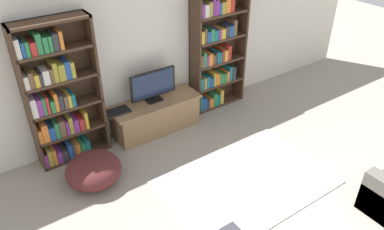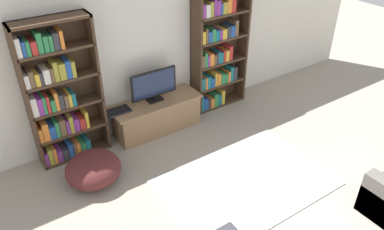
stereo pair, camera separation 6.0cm
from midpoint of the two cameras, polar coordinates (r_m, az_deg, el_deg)
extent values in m
cube|color=silver|center=(5.71, -6.13, 10.57)|extent=(8.80, 0.06, 2.60)
cube|color=#422D1E|center=(5.15, -23.53, 1.68)|extent=(0.04, 0.30, 2.01)
cube|color=#422D1E|center=(5.33, -13.86, 4.64)|extent=(0.04, 0.30, 2.01)
cube|color=#422D1E|center=(5.34, -19.05, 3.76)|extent=(0.98, 0.04, 2.01)
cube|color=#422D1E|center=(4.85, -20.68, 13.42)|extent=(0.98, 0.30, 0.04)
cube|color=#422D1E|center=(5.75, -16.92, -5.42)|extent=(0.94, 0.30, 0.04)
cube|color=#7F338C|center=(5.60, -21.20, -5.90)|extent=(0.04, 0.24, 0.21)
cube|color=#9E9333|center=(5.60, -20.66, -5.56)|extent=(0.06, 0.24, 0.24)
cube|color=orange|center=(5.61, -20.08, -5.42)|extent=(0.04, 0.24, 0.23)
cube|color=#7F338C|center=(5.63, -19.42, -5.44)|extent=(0.07, 0.24, 0.18)
cube|color=#333338|center=(5.65, -18.65, -5.25)|extent=(0.08, 0.24, 0.16)
cube|color=#234C99|center=(5.64, -17.94, -4.77)|extent=(0.06, 0.24, 0.22)
cube|color=brown|center=(5.65, -17.39, -4.57)|extent=(0.04, 0.24, 0.22)
cube|color=orange|center=(5.67, -16.89, -4.52)|extent=(0.05, 0.24, 0.20)
cube|color=#2D7F47|center=(5.69, -16.22, -4.39)|extent=(0.07, 0.24, 0.17)
cube|color=#196B75|center=(5.70, -15.55, -4.09)|extent=(0.07, 0.24, 0.19)
cube|color=#422D1E|center=(5.52, -17.57, -2.11)|extent=(0.94, 0.30, 0.04)
cube|color=orange|center=(5.38, -21.98, -2.54)|extent=(0.05, 0.24, 0.20)
cube|color=orange|center=(5.37, -21.33, -2.06)|extent=(0.08, 0.24, 0.26)
cube|color=#234C99|center=(5.40, -20.43, -2.09)|extent=(0.08, 0.24, 0.19)
cube|color=#2D7F47|center=(5.40, -19.78, -1.68)|extent=(0.05, 0.24, 0.23)
cube|color=brown|center=(5.41, -19.07, -1.40)|extent=(0.08, 0.24, 0.24)
cube|color=#7F338C|center=(5.43, -18.39, -1.34)|extent=(0.04, 0.24, 0.21)
cube|color=#9E9333|center=(5.43, -17.91, -0.99)|extent=(0.05, 0.24, 0.25)
cube|color=#7F338C|center=(5.45, -17.18, -1.02)|extent=(0.07, 0.24, 0.19)
cube|color=#B72D28|center=(5.48, -16.36, -0.87)|extent=(0.07, 0.24, 0.17)
cube|color=gold|center=(5.47, -15.76, -0.28)|extent=(0.04, 0.24, 0.25)
cube|color=#422D1E|center=(5.31, -18.28, 1.47)|extent=(0.94, 0.30, 0.04)
cube|color=silver|center=(5.16, -22.83, 1.45)|extent=(0.07, 0.24, 0.26)
cube|color=#7F338C|center=(5.18, -22.05, 1.56)|extent=(0.06, 0.24, 0.23)
cube|color=#2D7F47|center=(5.18, -21.49, 1.76)|extent=(0.04, 0.24, 0.24)
cube|color=#B72D28|center=(5.19, -21.04, 1.90)|extent=(0.04, 0.24, 0.24)
cube|color=#2D7F47|center=(5.22, -20.37, 1.74)|extent=(0.06, 0.24, 0.17)
cube|color=orange|center=(5.20, -19.90, 2.34)|extent=(0.04, 0.24, 0.26)
cube|color=#333338|center=(5.22, -19.26, 2.30)|extent=(0.06, 0.24, 0.21)
cube|color=brown|center=(5.24, -18.58, 2.37)|extent=(0.05, 0.24, 0.18)
cube|color=gold|center=(5.25, -18.07, 2.53)|extent=(0.04, 0.24, 0.18)
cube|color=#196B75|center=(5.26, -17.57, 2.67)|extent=(0.05, 0.24, 0.18)
cube|color=#422D1E|center=(5.13, -19.04, 5.33)|extent=(0.94, 0.30, 0.04)
cube|color=silver|center=(5.00, -23.78, 4.95)|extent=(0.06, 0.24, 0.17)
cube|color=brown|center=(5.00, -23.16, 5.34)|extent=(0.05, 0.24, 0.21)
cube|color=gold|center=(5.02, -22.43, 5.30)|extent=(0.06, 0.24, 0.16)
cube|color=#333338|center=(5.03, -21.90, 5.49)|extent=(0.04, 0.24, 0.17)
cube|color=silver|center=(5.03, -21.22, 5.81)|extent=(0.08, 0.24, 0.19)
cube|color=brown|center=(5.04, -20.50, 6.05)|extent=(0.04, 0.24, 0.20)
cube|color=#9E9333|center=(5.04, -20.01, 6.54)|extent=(0.05, 0.24, 0.26)
cube|color=#9E9333|center=(5.06, -19.15, 6.59)|extent=(0.08, 0.24, 0.22)
cube|color=#234C99|center=(5.07, -18.32, 6.93)|extent=(0.07, 0.24, 0.24)
cube|color=#9E9333|center=(5.09, -17.64, 7.01)|extent=(0.05, 0.24, 0.22)
cube|color=#422D1E|center=(4.97, -19.87, 9.46)|extent=(0.94, 0.30, 0.04)
cube|color=silver|center=(4.84, -24.91, 9.49)|extent=(0.06, 0.24, 0.24)
cube|color=#234C99|center=(4.85, -24.19, 9.41)|extent=(0.04, 0.24, 0.19)
cube|color=#2D7F47|center=(4.86, -23.65, 9.56)|extent=(0.05, 0.24, 0.18)
cube|color=#B72D28|center=(4.87, -22.87, 9.68)|extent=(0.07, 0.24, 0.17)
cube|color=#2D7F47|center=(4.87, -22.17, 10.38)|extent=(0.06, 0.24, 0.25)
cube|color=#2D7F47|center=(4.89, -21.32, 10.31)|extent=(0.06, 0.24, 0.20)
cube|color=#2D7F47|center=(4.90, -20.67, 10.48)|extent=(0.04, 0.24, 0.20)
cube|color=#333338|center=(4.91, -19.98, 10.78)|extent=(0.07, 0.24, 0.22)
cube|color=orange|center=(4.92, -19.25, 11.06)|extent=(0.04, 0.24, 0.23)
cube|color=#422D1E|center=(6.00, 0.96, 8.83)|extent=(0.04, 0.30, 2.01)
cube|color=#422D1E|center=(6.54, 7.88, 10.58)|extent=(0.04, 0.30, 2.01)
cube|color=#422D1E|center=(6.36, 3.82, 10.15)|extent=(0.98, 0.04, 2.01)
cube|color=#422D1E|center=(6.70, 4.20, 1.94)|extent=(0.94, 0.30, 0.04)
cube|color=#196B75|center=(6.40, 1.32, 1.96)|extent=(0.06, 0.24, 0.26)
cube|color=#234C99|center=(6.45, 1.86, 1.98)|extent=(0.08, 0.24, 0.21)
cube|color=#333338|center=(6.50, 2.37, 2.00)|extent=(0.06, 0.24, 0.17)
cube|color=orange|center=(6.53, 2.86, 2.17)|extent=(0.07, 0.24, 0.17)
cube|color=#2D7F47|center=(6.56, 3.45, 2.61)|extent=(0.08, 0.24, 0.24)
cube|color=#196B75|center=(6.61, 3.97, 2.63)|extent=(0.06, 0.24, 0.20)
cube|color=gold|center=(6.63, 4.47, 3.04)|extent=(0.06, 0.24, 0.26)
cube|color=#422D1E|center=(6.51, 4.34, 5.00)|extent=(0.94, 0.30, 0.04)
cube|color=#196B75|center=(6.22, 1.42, 4.98)|extent=(0.08, 0.24, 0.21)
cube|color=orange|center=(6.26, 1.91, 5.11)|extent=(0.04, 0.24, 0.20)
cube|color=#196B75|center=(6.29, 2.36, 5.26)|extent=(0.07, 0.24, 0.21)
cube|color=#234C99|center=(6.34, 2.93, 5.26)|extent=(0.07, 0.24, 0.16)
cube|color=gold|center=(6.35, 3.38, 5.71)|extent=(0.04, 0.24, 0.24)
cube|color=orange|center=(6.40, 3.84, 5.72)|extent=(0.08, 0.24, 0.21)
cube|color=#2D7F47|center=(6.45, 4.45, 5.81)|extent=(0.08, 0.24, 0.18)
cube|color=#2D7F47|center=(6.49, 4.96, 5.88)|extent=(0.05, 0.24, 0.16)
cube|color=orange|center=(6.52, 5.37, 6.11)|extent=(0.05, 0.24, 0.19)
cube|color=#196B75|center=(6.54, 5.79, 6.50)|extent=(0.06, 0.24, 0.26)
cube|color=#333338|center=(6.59, 6.29, 6.57)|extent=(0.07, 0.24, 0.24)
cube|color=#422D1E|center=(6.34, 4.49, 8.23)|extent=(0.94, 0.30, 0.04)
cube|color=brown|center=(6.04, 1.40, 8.34)|extent=(0.06, 0.24, 0.21)
cube|color=#2D7F47|center=(6.07, 1.87, 8.63)|extent=(0.05, 0.24, 0.24)
cube|color=#7F338C|center=(6.10, 2.24, 8.48)|extent=(0.04, 0.24, 0.19)
cube|color=orange|center=(6.14, 2.76, 8.67)|extent=(0.08, 0.24, 0.20)
cube|color=brown|center=(6.18, 3.27, 8.66)|extent=(0.04, 0.24, 0.16)
cube|color=#333338|center=(6.20, 3.59, 8.85)|extent=(0.04, 0.24, 0.19)
cube|color=#196B75|center=(6.22, 3.92, 8.98)|extent=(0.04, 0.24, 0.20)
cube|color=#196B75|center=(6.26, 4.28, 8.99)|extent=(0.04, 0.24, 0.18)
cube|color=#B72D28|center=(6.28, 4.68, 9.17)|extent=(0.05, 0.24, 0.20)
cube|color=gold|center=(6.32, 5.10, 9.25)|extent=(0.06, 0.24, 0.19)
cube|color=#B72D28|center=(6.35, 5.60, 9.62)|extent=(0.07, 0.24, 0.25)
cube|color=#422D1E|center=(6.18, 4.65, 11.63)|extent=(0.94, 0.30, 0.04)
cube|color=gold|center=(5.89, 1.49, 11.89)|extent=(0.07, 0.24, 0.20)
cube|color=brown|center=(5.92, 1.99, 12.15)|extent=(0.04, 0.24, 0.23)
cube|color=#234C99|center=(5.96, 2.47, 12.01)|extent=(0.07, 0.24, 0.17)
cube|color=#2D7F47|center=(6.00, 3.04, 12.25)|extent=(0.06, 0.24, 0.20)
cube|color=#196B75|center=(6.05, 3.59, 12.22)|extent=(0.07, 0.24, 0.17)
cube|color=#7F338C|center=(6.09, 4.12, 12.34)|extent=(0.05, 0.24, 0.17)
cube|color=gold|center=(6.13, 4.66, 12.44)|extent=(0.08, 0.24, 0.16)
cube|color=#333338|center=(6.17, 5.30, 12.67)|extent=(0.07, 0.24, 0.19)
cube|color=#234C99|center=(6.22, 5.89, 12.78)|extent=(0.08, 0.24, 0.18)
cube|color=brown|center=(6.25, 6.47, 13.23)|extent=(0.07, 0.24, 0.26)
cube|color=#422D1E|center=(6.05, 4.82, 15.20)|extent=(0.94, 0.30, 0.04)
cube|color=#7F338C|center=(5.76, 1.52, 15.67)|extent=(0.06, 0.24, 0.21)
cube|color=silver|center=(5.80, 2.15, 15.72)|extent=(0.08, 0.24, 0.19)
cube|color=#9E9333|center=(5.84, 2.74, 15.96)|extent=(0.06, 0.24, 0.22)
cube|color=#7F338C|center=(5.87, 3.22, 16.19)|extent=(0.04, 0.24, 0.25)
cube|color=#7F338C|center=(5.91, 3.74, 16.15)|extent=(0.07, 0.24, 0.23)
cube|color=#234C99|center=(5.95, 4.21, 16.00)|extent=(0.04, 0.24, 0.18)
cube|color=#9E9333|center=(5.99, 4.73, 16.12)|extent=(0.08, 0.24, 0.18)
cube|color=orange|center=(6.04, 5.40, 16.34)|extent=(0.08, 0.24, 0.21)
cube|color=#B72D28|center=(6.08, 6.05, 16.60)|extent=(0.08, 0.24, 0.24)
cube|color=#8E6B47|center=(5.90, -5.10, -0.20)|extent=(1.34, 0.47, 0.48)
cube|color=#8E6B47|center=(5.77, -5.23, 1.96)|extent=(1.42, 0.50, 0.04)
cube|color=black|center=(5.78, -5.40, 2.38)|extent=(0.24, 0.16, 0.03)
cylinder|color=black|center=(5.76, -5.42, 2.72)|extent=(0.04, 0.04, 0.05)
cube|color=black|center=(5.65, -5.55, 4.79)|extent=(0.74, 0.04, 0.42)
cube|color=#19233D|center=(5.63, -5.45, 4.71)|extent=(0.69, 0.00, 0.38)
cube|color=#28282D|center=(5.57, -10.83, 0.62)|extent=(0.34, 0.23, 0.02)
cube|color=black|center=(5.56, -10.84, 0.74)|extent=(0.33, 0.22, 0.00)
cube|color=#B2B7C1|center=(5.07, 8.58, -10.15)|extent=(2.17, 1.48, 0.02)
ellipsoid|color=#4C1E1E|center=(5.08, -14.48, -7.99)|extent=(0.72, 0.72, 0.40)
camera|label=1|loc=(0.03, -89.66, 0.22)|focal=35.00mm
camera|label=2|loc=(0.03, 90.34, -0.22)|focal=35.00mm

